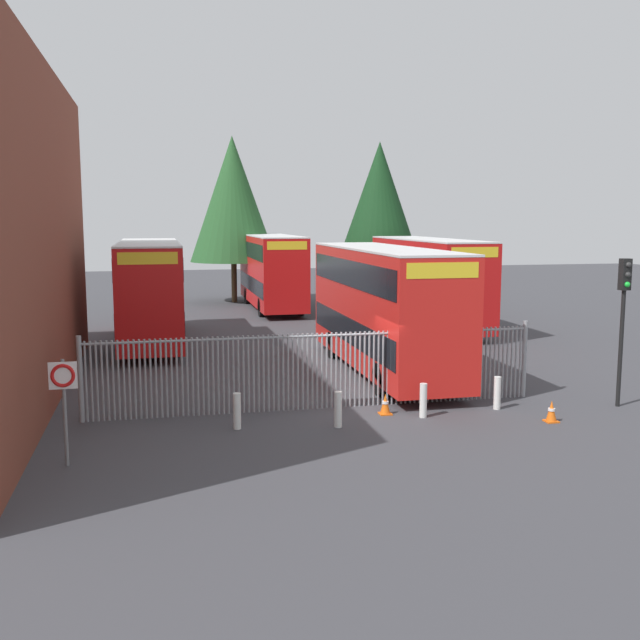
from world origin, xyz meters
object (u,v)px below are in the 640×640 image
at_px(bollard_near_right, 423,400).
at_px(bollard_far_right, 497,393).
at_px(double_decker_bus_behind_fence_left, 150,288).
at_px(double_decker_bus_far_back, 271,269).
at_px(traffic_cone_mid_forecourt, 385,404).
at_px(double_decker_bus_near_gate, 383,305).
at_px(traffic_light_kerbside, 624,305).
at_px(speed_limit_sign_post, 64,388).
at_px(traffic_cone_by_gate, 552,411).
at_px(bollard_center_front, 338,409).
at_px(bollard_near_left, 237,411).
at_px(double_decker_bus_behind_fence_right, 428,279).

height_order(bollard_near_right, bollard_far_right, same).
relative_size(double_decker_bus_behind_fence_left, double_decker_bus_far_back, 1.00).
distance_m(double_decker_bus_far_back, bollard_near_right, 24.94).
distance_m(double_decker_bus_far_back, traffic_cone_mid_forecourt, 24.44).
distance_m(double_decker_bus_near_gate, traffic_light_kerbside, 8.04).
relative_size(double_decker_bus_near_gate, double_decker_bus_behind_fence_left, 1.00).
relative_size(double_decker_bus_near_gate, speed_limit_sign_post, 4.50).
xyz_separation_m(bollard_far_right, traffic_cone_by_gate, (0.83, -1.55, -0.19)).
relative_size(double_decker_bus_far_back, bollard_far_right, 11.38).
xyz_separation_m(double_decker_bus_far_back, bollard_center_front, (-2.21, -25.27, -1.95)).
relative_size(traffic_cone_mid_forecourt, traffic_light_kerbside, 0.14).
bearing_deg(bollard_far_right, double_decker_bus_near_gate, 106.66).
bearing_deg(traffic_cone_mid_forecourt, double_decker_bus_behind_fence_left, 115.48).
height_order(double_decker_bus_behind_fence_left, speed_limit_sign_post, double_decker_bus_behind_fence_left).
distance_m(double_decker_bus_behind_fence_left, bollard_center_front, 15.29).
distance_m(double_decker_bus_near_gate, double_decker_bus_far_back, 18.95).
height_order(double_decker_bus_far_back, traffic_cone_mid_forecourt, double_decker_bus_far_back).
height_order(traffic_cone_by_gate, speed_limit_sign_post, speed_limit_sign_post).
distance_m(bollard_near_left, bollard_center_front, 2.63).
height_order(double_decker_bus_behind_fence_left, double_decker_bus_far_back, same).
bearing_deg(traffic_cone_by_gate, double_decker_bus_far_back, 97.66).
xyz_separation_m(double_decker_bus_behind_fence_left, double_decker_bus_behind_fence_right, (13.43, 1.70, 0.00)).
distance_m(bollard_center_front, traffic_cone_mid_forecourt, 1.86).
xyz_separation_m(double_decker_bus_near_gate, bollard_far_right, (1.67, -5.58, -1.95)).
height_order(bollard_near_right, traffic_cone_by_gate, bollard_near_right).
height_order(traffic_cone_mid_forecourt, speed_limit_sign_post, speed_limit_sign_post).
bearing_deg(double_decker_bus_near_gate, traffic_cone_mid_forecourt, -106.75).
xyz_separation_m(speed_limit_sign_post, traffic_light_kerbside, (15.07, 1.95, 1.21)).
relative_size(traffic_cone_mid_forecourt, speed_limit_sign_post, 0.25).
height_order(double_decker_bus_behind_fence_left, bollard_near_left, double_decker_bus_behind_fence_left).
distance_m(double_decker_bus_behind_fence_left, bollard_near_right, 15.90).
bearing_deg(traffic_light_kerbside, double_decker_bus_far_back, 104.08).
bearing_deg(double_decker_bus_far_back, bollard_near_right, -89.30).
xyz_separation_m(double_decker_bus_behind_fence_left, speed_limit_sign_post, (-1.77, -16.04, -0.65)).
height_order(bollard_near_left, bollard_center_front, same).
bearing_deg(traffic_cone_by_gate, speed_limit_sign_post, -175.94).
height_order(bollard_far_right, traffic_cone_mid_forecourt, bollard_far_right).
xyz_separation_m(double_decker_bus_behind_fence_left, traffic_cone_by_gate, (10.53, -15.16, -2.13)).
relative_size(bollard_center_front, traffic_light_kerbside, 0.22).
bearing_deg(bollard_center_front, bollard_near_left, 171.00).
distance_m(double_decker_bus_near_gate, bollard_center_front, 7.38).
distance_m(bollard_near_right, traffic_light_kerbside, 6.47).
bearing_deg(bollard_near_left, double_decker_bus_near_gate, 45.56).
height_order(bollard_far_right, traffic_cone_by_gate, bollard_far_right).
bearing_deg(double_decker_bus_far_back, double_decker_bus_behind_fence_right, -55.15).
height_order(double_decker_bus_behind_fence_right, traffic_cone_by_gate, double_decker_bus_behind_fence_right).
xyz_separation_m(double_decker_bus_far_back, traffic_cone_mid_forecourt, (-0.62, -24.34, -2.13)).
xyz_separation_m(bollard_far_right, traffic_cone_mid_forecourt, (-3.30, 0.17, -0.19)).
bearing_deg(bollard_far_right, bollard_near_right, -171.48).
bearing_deg(double_decker_bus_near_gate, double_decker_bus_far_back, 93.05).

